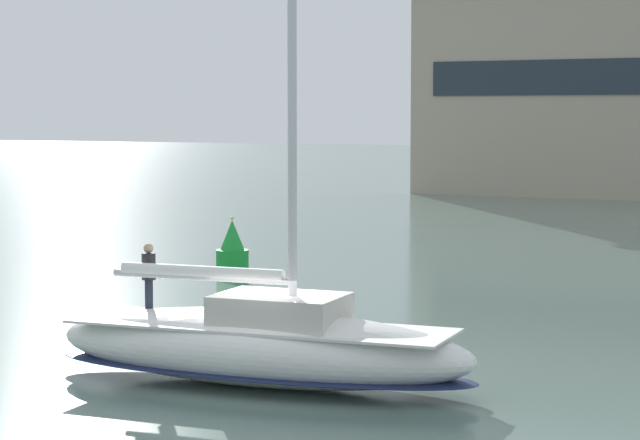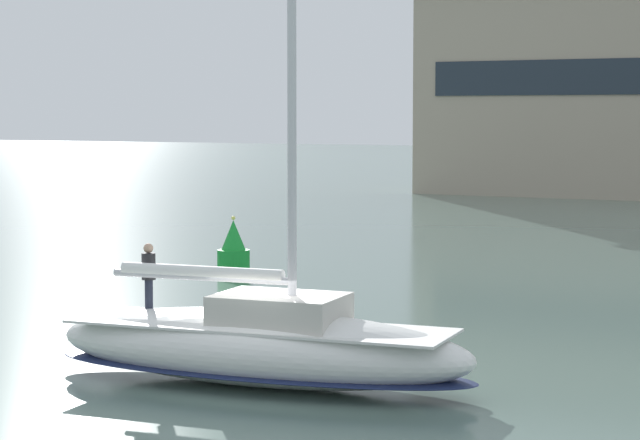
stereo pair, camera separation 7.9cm
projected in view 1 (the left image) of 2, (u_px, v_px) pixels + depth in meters
ground_plane at (260, 385)px, 29.09m from camera, size 400.00×400.00×0.00m
sailboat_main at (261, 343)px, 29.00m from camera, size 10.76×4.08×14.42m
channel_buoy at (232, 251)px, 49.02m from camera, size 1.28×1.28×2.30m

